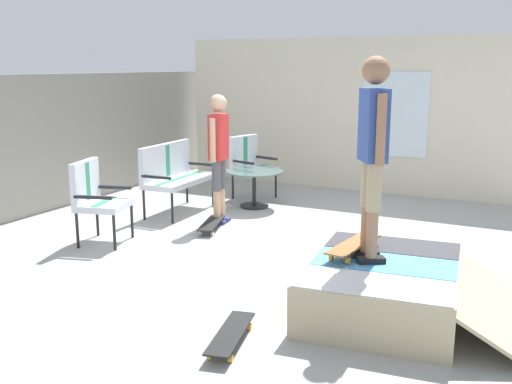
% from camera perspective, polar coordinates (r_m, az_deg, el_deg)
% --- Properties ---
extents(ground_plane, '(12.00, 12.00, 0.10)m').
position_cam_1_polar(ground_plane, '(7.00, 2.35, -6.08)').
color(ground_plane, '#A8A8A3').
extents(back_wall_cinderblock, '(9.00, 0.20, 2.03)m').
position_cam_1_polar(back_wall_cinderblock, '(9.13, -21.14, 4.27)').
color(back_wall_cinderblock, gray).
rests_on(back_wall_cinderblock, ground_plane).
extents(house_facade, '(0.23, 6.00, 2.62)m').
position_cam_1_polar(house_facade, '(10.41, 8.71, 7.48)').
color(house_facade, beige).
rests_on(house_facade, ground_plane).
extents(skate_ramp, '(1.83, 2.03, 0.46)m').
position_cam_1_polar(skate_ramp, '(5.37, 12.58, -9.04)').
color(skate_ramp, tan).
rests_on(skate_ramp, ground_plane).
extents(patio_bench, '(1.27, 0.60, 1.02)m').
position_cam_1_polar(patio_bench, '(8.75, -8.08, 2.02)').
color(patio_bench, black).
rests_on(patio_bench, ground_plane).
extents(patio_chair_near_house, '(0.73, 0.68, 1.02)m').
position_cam_1_polar(patio_chair_near_house, '(9.63, -0.67, 3.05)').
color(patio_chair_near_house, black).
rests_on(patio_chair_near_house, ground_plane).
extents(patio_chair_by_wall, '(0.75, 0.70, 1.02)m').
position_cam_1_polar(patio_chair_by_wall, '(7.41, -15.39, -0.18)').
color(patio_chair_by_wall, black).
rests_on(patio_chair_by_wall, ground_plane).
extents(patio_table, '(0.90, 0.90, 0.57)m').
position_cam_1_polar(patio_table, '(8.99, -0.18, 1.05)').
color(patio_table, black).
rests_on(patio_table, ground_plane).
extents(person_watching, '(0.48, 0.28, 1.77)m').
position_cam_1_polar(person_watching, '(8.01, -3.66, 4.28)').
color(person_watching, navy).
rests_on(person_watching, ground_plane).
extents(person_skater, '(0.41, 0.35, 1.77)m').
position_cam_1_polar(person_skater, '(5.11, 11.30, 4.69)').
color(person_skater, black).
rests_on(person_skater, skate_ramp).
extents(skateboard_by_bench, '(0.82, 0.43, 0.10)m').
position_cam_1_polar(skateboard_by_bench, '(7.84, -4.36, -3.07)').
color(skateboard_by_bench, black).
rests_on(skateboard_by_bench, ground_plane).
extents(skateboard_spare, '(0.82, 0.37, 0.10)m').
position_cam_1_polar(skateboard_spare, '(4.74, -2.48, -13.62)').
color(skateboard_spare, black).
rests_on(skateboard_spare, ground_plane).
extents(skateboard_on_ramp, '(0.82, 0.30, 0.10)m').
position_cam_1_polar(skateboard_on_ramp, '(5.44, 9.46, -5.11)').
color(skateboard_on_ramp, brown).
rests_on(skateboard_on_ramp, skate_ramp).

